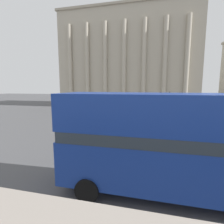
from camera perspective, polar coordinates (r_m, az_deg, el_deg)
double_decker_bus at (r=7.59m, az=22.12°, el=-9.15°), size 10.07×2.64×4.32m
plaza_building_left at (r=45.18m, az=5.44°, el=16.36°), size 31.84×13.68×22.05m
traffic_light_near at (r=13.09m, az=2.34°, el=-2.48°), size 0.42×0.24×3.26m
traffic_light_mid at (r=21.50m, az=18.28°, el=2.57°), size 0.42×0.24×4.02m
traffic_light_far at (r=26.89m, az=8.05°, el=3.36°), size 0.42×0.24×3.57m
pedestrian_red at (r=21.34m, az=-4.48°, el=-1.31°), size 0.32×0.32×1.82m
pedestrian_olive at (r=23.96m, az=6.43°, el=-0.60°), size 0.32×0.32×1.62m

